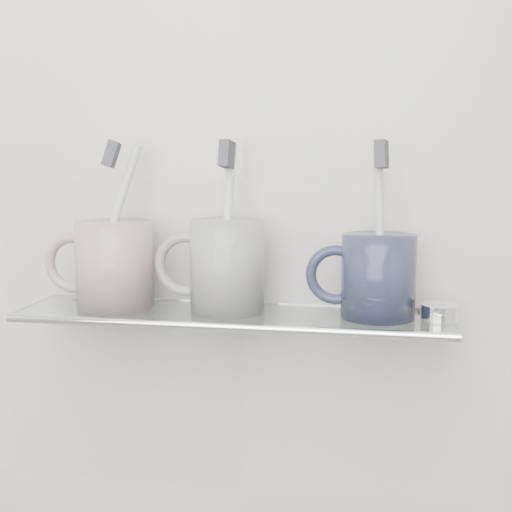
% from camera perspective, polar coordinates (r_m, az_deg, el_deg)
% --- Properties ---
extents(wall_back, '(2.50, 0.00, 2.50)m').
position_cam_1_polar(wall_back, '(0.87, -1.07, 6.12)').
color(wall_back, beige).
rests_on(wall_back, ground).
extents(shelf_glass, '(0.50, 0.12, 0.01)m').
position_cam_1_polar(shelf_glass, '(0.83, -1.89, -4.79)').
color(shelf_glass, silver).
rests_on(shelf_glass, wall_back).
extents(shelf_rail, '(0.50, 0.01, 0.01)m').
position_cam_1_polar(shelf_rail, '(0.77, -2.76, -5.71)').
color(shelf_rail, silver).
rests_on(shelf_rail, shelf_glass).
extents(bracket_left, '(0.02, 0.03, 0.02)m').
position_cam_1_polar(bracket_left, '(0.94, -13.94, -4.14)').
color(bracket_left, silver).
rests_on(bracket_left, wall_back).
extents(bracket_right, '(0.02, 0.03, 0.02)m').
position_cam_1_polar(bracket_right, '(0.86, 12.71, -5.25)').
color(bracket_right, silver).
rests_on(bracket_right, wall_back).
extents(mug_left, '(0.11, 0.11, 0.10)m').
position_cam_1_polar(mug_left, '(0.86, -11.24, -0.66)').
color(mug_left, silver).
rests_on(mug_left, shelf_glass).
extents(mug_left_handle, '(0.07, 0.01, 0.07)m').
position_cam_1_polar(mug_left_handle, '(0.88, -14.37, -0.56)').
color(mug_left_handle, silver).
rests_on(mug_left_handle, mug_left).
extents(toothbrush_left, '(0.07, 0.04, 0.18)m').
position_cam_1_polar(toothbrush_left, '(0.86, -11.34, 2.64)').
color(toothbrush_left, silver).
rests_on(toothbrush_left, mug_left).
extents(bristles_left, '(0.02, 0.03, 0.03)m').
position_cam_1_polar(bristles_left, '(0.85, -11.50, 8.00)').
color(bristles_left, '#3A3B42').
rests_on(bristles_left, toothbrush_left).
extents(mug_center, '(0.10, 0.10, 0.11)m').
position_cam_1_polar(mug_center, '(0.82, -2.31, -0.79)').
color(mug_center, silver).
rests_on(mug_center, shelf_glass).
extents(mug_center_handle, '(0.08, 0.01, 0.08)m').
position_cam_1_polar(mug_center_handle, '(0.83, -5.61, -0.69)').
color(mug_center_handle, silver).
rests_on(mug_center_handle, mug_center).
extents(toothbrush_center, '(0.02, 0.04, 0.19)m').
position_cam_1_polar(toothbrush_center, '(0.82, -2.33, 2.52)').
color(toothbrush_center, silver).
rests_on(toothbrush_center, mug_center).
extents(bristles_center, '(0.02, 0.03, 0.03)m').
position_cam_1_polar(bristles_center, '(0.81, -2.36, 8.15)').
color(bristles_center, '#3A3B42').
rests_on(bristles_center, toothbrush_center).
extents(mug_right, '(0.10, 0.10, 0.09)m').
position_cam_1_polar(mug_right, '(0.80, 9.76, -1.61)').
color(mug_right, '#181F31').
rests_on(mug_right, shelf_glass).
extents(mug_right_handle, '(0.07, 0.01, 0.07)m').
position_cam_1_polar(mug_right_handle, '(0.81, 6.39, -1.51)').
color(mug_right_handle, '#181F31').
rests_on(mug_right_handle, mug_right).
extents(toothbrush_right, '(0.02, 0.03, 0.19)m').
position_cam_1_polar(toothbrush_right, '(0.80, 9.86, 2.26)').
color(toothbrush_right, beige).
rests_on(toothbrush_right, mug_right).
extents(bristles_right, '(0.02, 0.03, 0.03)m').
position_cam_1_polar(bristles_right, '(0.79, 10.00, 8.02)').
color(bristles_right, '#3A3B42').
rests_on(bristles_right, toothbrush_right).
extents(chrome_cap, '(0.04, 0.04, 0.02)m').
position_cam_1_polar(chrome_cap, '(0.81, 14.49, -4.36)').
color(chrome_cap, silver).
rests_on(chrome_cap, shelf_glass).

